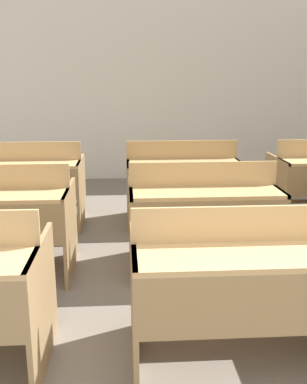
{
  "coord_description": "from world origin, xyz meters",
  "views": [
    {
      "loc": [
        -0.66,
        -0.92,
        1.59
      ],
      "look_at": [
        -0.45,
        2.22,
        0.79
      ],
      "focal_mm": 42.0,
      "sensor_mm": 36.0,
      "label": 1
    }
  ],
  "objects_px": {
    "bench_third_left": "(25,183)",
    "bench_third_center": "(182,180)",
    "bench_front_center": "(242,284)",
    "bench_second_center": "(203,214)"
  },
  "relations": [
    {
      "from": "bench_front_center",
      "to": "bench_third_left",
      "type": "distance_m",
      "value": 3.1
    },
    {
      "from": "bench_second_center",
      "to": "bench_third_left",
      "type": "height_order",
      "value": "same"
    },
    {
      "from": "bench_third_left",
      "to": "bench_third_center",
      "type": "xyz_separation_m",
      "value": [
        1.71,
        -0.01,
        0.0
      ]
    },
    {
      "from": "bench_second_center",
      "to": "bench_third_left",
      "type": "xyz_separation_m",
      "value": [
        -1.72,
        1.28,
        0.0
      ]
    },
    {
      "from": "bench_third_left",
      "to": "bench_third_center",
      "type": "relative_size",
      "value": 1.0
    },
    {
      "from": "bench_front_center",
      "to": "bench_second_center",
      "type": "bearing_deg",
      "value": 89.73
    },
    {
      "from": "bench_front_center",
      "to": "bench_third_center",
      "type": "bearing_deg",
      "value": 90.07
    },
    {
      "from": "bench_second_center",
      "to": "bench_third_center",
      "type": "bearing_deg",
      "value": 90.43
    },
    {
      "from": "bench_second_center",
      "to": "bench_front_center",
      "type": "bearing_deg",
      "value": -90.27
    },
    {
      "from": "bench_front_center",
      "to": "bench_third_center",
      "type": "height_order",
      "value": "same"
    }
  ]
}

